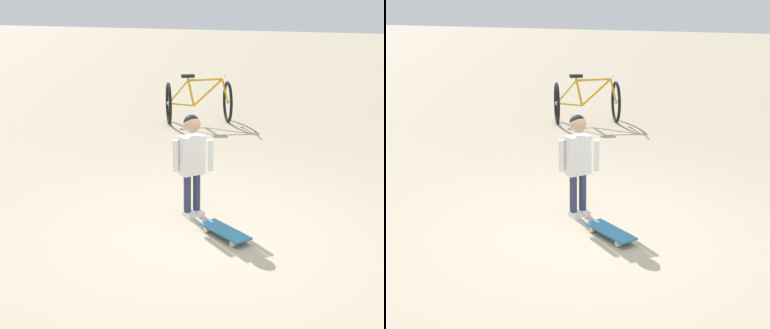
# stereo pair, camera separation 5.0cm
# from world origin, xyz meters

# --- Properties ---
(ground_plane) EXTENTS (50.00, 50.00, 0.00)m
(ground_plane) POSITION_xyz_m (0.00, 0.00, 0.00)
(ground_plane) COLOR tan
(child_person) EXTENTS (0.39, 0.28, 1.06)m
(child_person) POSITION_xyz_m (0.40, -0.48, 0.66)
(child_person) COLOR #2D3351
(child_person) RESTS_ON ground
(skateboard) EXTENTS (0.56, 0.49, 0.07)m
(skateboard) POSITION_xyz_m (-0.06, -0.05, 0.06)
(skateboard) COLOR teal
(skateboard) RESTS_ON ground
(bicycle_near) EXTENTS (1.27, 1.08, 0.85)m
(bicycle_near) POSITION_xyz_m (1.48, -4.45, 0.38)
(bicycle_near) COLOR black
(bicycle_near) RESTS_ON ground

